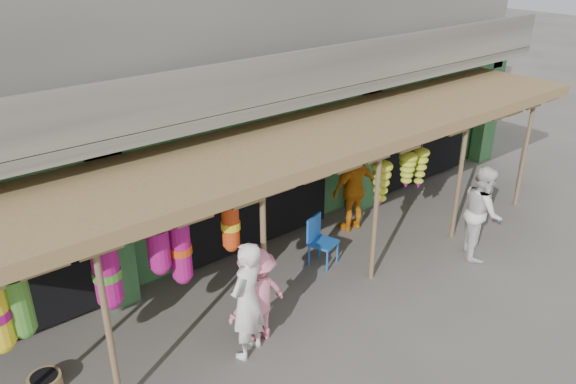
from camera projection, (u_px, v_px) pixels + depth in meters
ground at (325, 292)px, 10.19m from camera, size 80.00×80.00×0.00m
building at (178, 62)px, 12.20m from camera, size 16.40×6.80×7.00m
awning at (290, 149)px, 9.56m from camera, size 14.00×2.70×2.79m
blue_chair at (319, 238)px, 10.88m from camera, size 0.60×0.60×0.99m
basket_right at (45, 383)px, 8.00m from camera, size 0.61×0.61×0.22m
person_front at (247, 301)px, 8.33m from camera, size 0.83×0.70×1.94m
person_right at (482, 212)px, 11.01m from camera, size 1.17×1.17×1.91m
person_vendor at (354, 189)px, 11.97m from camera, size 1.16×0.55×1.92m
person_shopper at (258, 296)px, 8.70m from camera, size 1.08×0.65×1.63m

